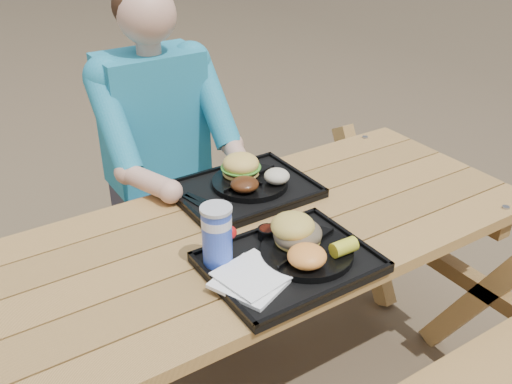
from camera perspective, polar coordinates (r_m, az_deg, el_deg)
picnic_table at (r=1.97m, az=0.00°, el=-12.90°), size 1.80×1.49×0.75m
tray_near at (r=1.59m, az=3.35°, el=-7.15°), size 0.45×0.35×0.02m
tray_far at (r=1.93m, az=-1.19°, el=0.10°), size 0.45×0.35×0.02m
plate_near at (r=1.60m, az=5.09°, el=-6.01°), size 0.26×0.26×0.02m
plate_far at (r=1.94m, az=-0.60°, el=0.97°), size 0.26×0.26×0.02m
napkin_stack at (r=1.50m, az=-0.45°, el=-8.73°), size 0.22×0.22×0.02m
soda_cup at (r=1.53m, az=-3.92°, el=-4.50°), size 0.08×0.08×0.16m
condiment_bbq at (r=1.66m, az=1.12°, el=-4.12°), size 0.06×0.06×0.03m
condiment_mustard at (r=1.69m, az=2.90°, el=-3.62°), size 0.05×0.05×0.03m
sandwich at (r=1.58m, az=4.24°, el=-2.96°), size 0.13×0.13×0.14m
mac_cheese at (r=1.52m, az=5.12°, el=-6.41°), size 0.11×0.11×0.05m
corn_cob at (r=1.58m, az=8.78°, el=-5.47°), size 0.07×0.07×0.04m
cutlery_far at (r=1.86m, az=-5.54°, el=-0.83°), size 0.07×0.14×0.01m
burger at (r=1.95m, az=-1.54°, el=3.28°), size 0.13×0.13×0.11m
baked_beans at (r=1.86m, az=-1.15°, el=0.78°), size 0.09×0.09×0.04m
potato_salad at (r=1.91m, az=2.09°, el=1.60°), size 0.09×0.09×0.05m
diner at (r=2.34m, az=-9.56°, el=1.86°), size 0.48×0.84×1.28m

